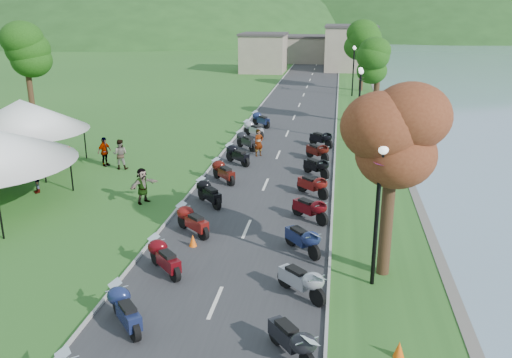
# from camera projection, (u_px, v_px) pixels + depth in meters

# --- Properties ---
(road) EXTENTS (7.00, 120.00, 0.02)m
(road) POSITION_uv_depth(u_px,v_px,m) (287.00, 134.00, 39.83)
(road) COLOR #323234
(road) RESTS_ON ground
(hills_backdrop) EXTENTS (360.00, 120.00, 76.00)m
(hills_backdrop) POSITION_uv_depth(u_px,v_px,m) (331.00, 31.00, 190.36)
(hills_backdrop) COLOR #285621
(hills_backdrop) RESTS_ON ground
(far_building) EXTENTS (18.00, 16.00, 5.00)m
(far_building) POSITION_uv_depth(u_px,v_px,m) (303.00, 50.00, 81.69)
(far_building) COLOR gray
(far_building) RESTS_ON ground
(moto_row_left) EXTENTS (2.60, 47.45, 1.10)m
(moto_row_left) POSITION_uv_depth(u_px,v_px,m) (178.00, 239.00, 20.65)
(moto_row_left) COLOR #331411
(moto_row_left) RESTS_ON ground
(moto_row_right) EXTENTS (2.60, 35.19, 1.10)m
(moto_row_right) POSITION_uv_depth(u_px,v_px,m) (305.00, 239.00, 20.59)
(moto_row_right) COLOR #331411
(moto_row_right) RESTS_ON ground
(vendor_tent_side) EXTENTS (4.86, 4.86, 4.00)m
(vendor_tent_side) POSITION_uv_depth(u_px,v_px,m) (24.00, 134.00, 30.93)
(vendor_tent_side) COLOR white
(vendor_tent_side) RESTS_ON ground
(tree_lakeside) EXTENTS (2.86, 2.86, 7.94)m
(tree_lakeside) POSITION_uv_depth(u_px,v_px,m) (391.00, 166.00, 17.95)
(tree_lakeside) COLOR #215913
(tree_lakeside) RESTS_ON ground
(pedestrian_b) EXTENTS (0.89, 0.55, 1.75)m
(pedestrian_b) POSITION_uv_depth(u_px,v_px,m) (121.00, 169.00, 31.33)
(pedestrian_b) COLOR slate
(pedestrian_b) RESTS_ON ground
(pedestrian_c) EXTENTS (1.21, 1.21, 1.87)m
(pedestrian_c) POSITION_uv_depth(u_px,v_px,m) (37.00, 193.00, 27.36)
(pedestrian_c) COLOR slate
(pedestrian_c) RESTS_ON ground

